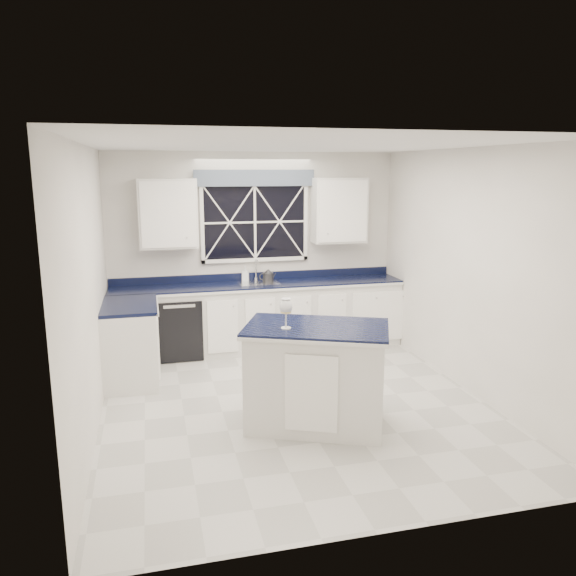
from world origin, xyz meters
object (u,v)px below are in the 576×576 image
object	(u,v)px
island	(316,376)
kettle	(268,276)
wine_glass	(286,308)
dishwasher	(179,326)
faucet	(256,269)
soap_bottle	(245,274)

from	to	relation	value
island	kettle	distance (m)	2.62
island	wine_glass	bearing A→B (deg)	-155.08
dishwasher	island	world-z (taller)	island
faucet	island	bearing A→B (deg)	-88.33
kettle	soap_bottle	size ratio (longest dim) A/B	1.20
dishwasher	wine_glass	size ratio (longest dim) A/B	2.84
kettle	island	bearing A→B (deg)	-92.69
island	kettle	bearing A→B (deg)	111.67
soap_bottle	dishwasher	bearing A→B (deg)	-166.96
faucet	soap_bottle	world-z (taller)	faucet
kettle	wine_glass	size ratio (longest dim) A/B	0.84
dishwasher	soap_bottle	world-z (taller)	soap_bottle
faucet	island	size ratio (longest dim) A/B	0.19
dishwasher	wine_glass	xyz separation A→B (m)	(0.87, -2.47, 0.80)
faucet	kettle	distance (m)	0.19
wine_glass	soap_bottle	size ratio (longest dim) A/B	1.43
island	soap_bottle	size ratio (longest dim) A/B	7.72
dishwasher	kettle	bearing A→B (deg)	4.93
dishwasher	island	distance (m)	2.73
kettle	wine_glass	bearing A→B (deg)	-99.38
wine_glass	soap_bottle	world-z (taller)	wine_glass
kettle	soap_bottle	distance (m)	0.32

